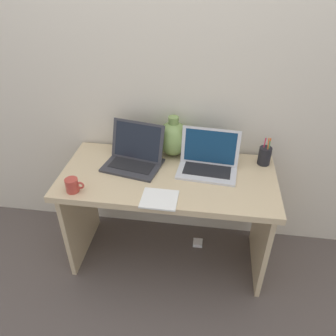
% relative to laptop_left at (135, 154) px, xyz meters
% --- Properties ---
extents(ground_plane, '(6.00, 6.00, 0.00)m').
position_rel_laptop_left_xyz_m(ground_plane, '(0.23, -0.10, -0.79)').
color(ground_plane, '#564C47').
extents(back_wall, '(4.40, 0.04, 2.40)m').
position_rel_laptop_left_xyz_m(back_wall, '(0.23, 0.25, 0.41)').
color(back_wall, beige).
rests_on(back_wall, ground).
extents(desk, '(1.31, 0.62, 0.72)m').
position_rel_laptop_left_xyz_m(desk, '(0.23, -0.10, -0.23)').
color(desk, '#D1B78C').
rests_on(desk, ground).
extents(laptop_left, '(0.39, 0.32, 0.25)m').
position_rel_laptop_left_xyz_m(laptop_left, '(0.00, 0.00, 0.00)').
color(laptop_left, '#333338').
rests_on(laptop_left, desk).
extents(laptop_right, '(0.38, 0.27, 0.24)m').
position_rel_laptop_left_xyz_m(laptop_right, '(0.46, 0.00, -0.00)').
color(laptop_right, silver).
rests_on(laptop_right, desk).
extents(green_vase, '(0.21, 0.21, 0.27)m').
position_rel_laptop_left_xyz_m(green_vase, '(0.23, 0.15, 0.05)').
color(green_vase, '#75934C').
rests_on(green_vase, desk).
extents(notebook_stack, '(0.20, 0.17, 0.01)m').
position_rel_laptop_left_xyz_m(notebook_stack, '(0.21, -0.34, -0.06)').
color(notebook_stack, white).
rests_on(notebook_stack, desk).
extents(coffee_mug, '(0.11, 0.07, 0.08)m').
position_rel_laptop_left_xyz_m(coffee_mug, '(-0.28, -0.33, -0.03)').
color(coffee_mug, '#B23D33').
rests_on(coffee_mug, desk).
extents(pen_cup, '(0.08, 0.08, 0.19)m').
position_rel_laptop_left_xyz_m(pen_cup, '(0.81, 0.11, -0.01)').
color(pen_cup, black).
rests_on(pen_cup, desk).
extents(power_brick, '(0.07, 0.07, 0.03)m').
position_rel_laptop_left_xyz_m(power_brick, '(0.43, 0.03, -0.77)').
color(power_brick, white).
rests_on(power_brick, ground).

